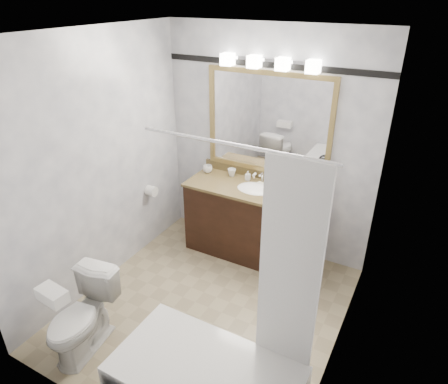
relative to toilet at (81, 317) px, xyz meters
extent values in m
cube|color=tan|center=(0.67, 0.92, -0.35)|extent=(2.40, 2.60, 0.01)
cube|color=white|center=(0.67, 0.92, 2.16)|extent=(2.40, 2.60, 0.01)
cube|color=white|center=(0.67, 2.22, 0.90)|extent=(2.40, 0.01, 2.50)
cube|color=white|center=(0.67, -0.39, 0.90)|extent=(2.40, 0.01, 2.50)
cube|color=white|center=(-0.53, 0.92, 0.90)|extent=(0.01, 2.60, 2.50)
cube|color=white|center=(1.88, 0.92, 0.90)|extent=(0.01, 2.60, 2.50)
cube|color=black|center=(0.67, 1.93, 0.06)|extent=(1.50, 0.55, 0.82)
cube|color=#9A8249|center=(0.67, 1.93, 0.49)|extent=(1.53, 0.58, 0.03)
cube|color=#9A8249|center=(0.67, 2.21, 0.55)|extent=(1.53, 0.03, 0.10)
ellipsoid|color=white|center=(0.67, 1.93, 0.47)|extent=(0.44, 0.34, 0.14)
cube|color=#A4884A|center=(0.67, 2.20, 1.68)|extent=(1.40, 0.04, 0.05)
cube|color=#A4884A|center=(0.67, 2.20, 0.63)|extent=(1.40, 0.04, 0.05)
cube|color=#A4884A|center=(0.00, 2.20, 1.15)|extent=(0.05, 0.04, 1.00)
cube|color=#A4884A|center=(1.35, 2.20, 1.15)|extent=(0.05, 0.04, 1.00)
cube|color=white|center=(0.67, 2.21, 1.15)|extent=(1.30, 0.01, 1.00)
cube|color=silver|center=(0.67, 2.19, 1.80)|extent=(0.90, 0.05, 0.03)
cube|color=white|center=(0.22, 2.14, 1.78)|extent=(0.12, 0.12, 0.12)
cube|color=white|center=(0.52, 2.14, 1.78)|extent=(0.12, 0.12, 0.12)
cube|color=white|center=(0.82, 2.14, 1.78)|extent=(0.12, 0.12, 0.12)
cube|color=white|center=(1.12, 2.14, 1.78)|extent=(0.12, 0.12, 0.12)
cube|color=black|center=(0.67, 2.21, 1.75)|extent=(2.40, 0.01, 0.06)
cylinder|color=silver|center=(1.20, 0.38, 1.60)|extent=(1.30, 0.02, 0.02)
cube|color=white|center=(1.62, 0.37, 0.83)|extent=(0.40, 0.04, 1.55)
cylinder|color=white|center=(-0.47, 1.58, 0.35)|extent=(0.11, 0.12, 0.12)
imported|color=white|center=(0.00, 0.00, 0.00)|extent=(0.48, 0.72, 0.69)
cube|color=white|center=(0.00, -0.20, 0.40)|extent=(0.26, 0.16, 0.10)
cylinder|color=black|center=(1.29, 1.93, 0.51)|extent=(0.17, 0.17, 0.02)
cylinder|color=black|center=(1.27, 1.98, 0.64)|extent=(0.14, 0.14, 0.25)
sphere|color=black|center=(1.27, 1.98, 0.76)|extent=(0.15, 0.15, 0.15)
cube|color=black|center=(1.29, 1.91, 0.72)|extent=(0.12, 0.12, 0.05)
cylinder|color=silver|center=(1.29, 1.91, 0.54)|extent=(0.06, 0.06, 0.06)
imported|color=white|center=(0.00, 2.06, 0.55)|extent=(0.11, 0.11, 0.09)
imported|color=white|center=(0.30, 2.11, 0.55)|extent=(0.12, 0.12, 0.09)
imported|color=white|center=(0.51, 2.10, 0.56)|extent=(0.05, 0.05, 0.11)
cube|color=beige|center=(0.69, 2.05, 0.52)|extent=(0.09, 0.07, 0.02)
camera|label=1|loc=(2.22, -1.60, 2.43)|focal=32.00mm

